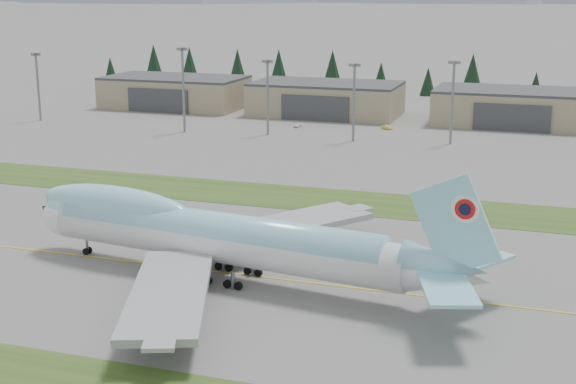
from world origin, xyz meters
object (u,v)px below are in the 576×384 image
(boeing_747_freighter, at_px, (217,236))
(service_vehicle_b, at_px, (387,129))
(hangar_right, at_px, (514,107))
(service_vehicle_a, at_px, (298,127))
(hangar_left, at_px, (175,92))
(hangar_center, at_px, (326,99))

(boeing_747_freighter, distance_m, service_vehicle_b, 131.51)
(hangar_right, xyz_separation_m, service_vehicle_a, (-61.63, -25.80, -5.39))
(hangar_right, bearing_deg, hangar_left, 180.00)
(service_vehicle_a, height_order, service_vehicle_b, service_vehicle_b)
(boeing_747_freighter, relative_size, hangar_right, 1.54)
(hangar_right, bearing_deg, boeing_747_freighter, -102.54)
(hangar_left, height_order, service_vehicle_b, hangar_left)
(hangar_center, xyz_separation_m, service_vehicle_b, (24.64, -20.74, -5.39))
(hangar_right, distance_m, service_vehicle_b, 41.34)
(boeing_747_freighter, relative_size, service_vehicle_a, 22.16)
(hangar_center, height_order, hangar_right, same)
(hangar_right, relative_size, service_vehicle_b, 12.82)
(hangar_left, relative_size, hangar_right, 1.00)
(hangar_center, bearing_deg, service_vehicle_a, -93.63)
(hangar_center, relative_size, service_vehicle_a, 14.34)
(boeing_747_freighter, distance_m, hangar_left, 172.40)
(hangar_center, xyz_separation_m, hangar_right, (60.00, 0.00, 0.00))
(boeing_747_freighter, relative_size, service_vehicle_b, 19.80)
(hangar_right, bearing_deg, hangar_center, 180.00)
(service_vehicle_b, bearing_deg, service_vehicle_a, 135.42)
(hangar_center, relative_size, service_vehicle_b, 12.82)
(hangar_left, distance_m, hangar_right, 115.00)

